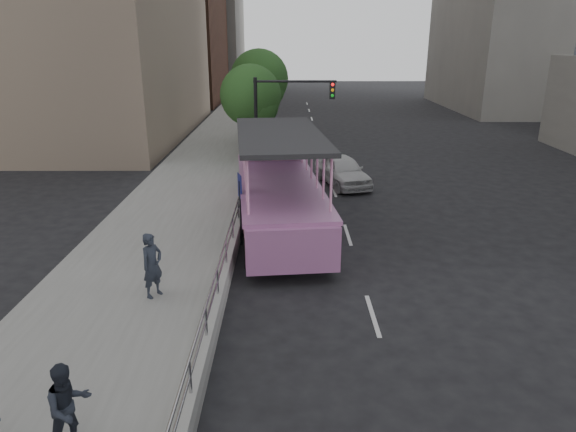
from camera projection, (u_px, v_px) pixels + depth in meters
name	position (u px, v px, depth m)	size (l,w,h in m)	color
ground	(330.00, 282.00, 15.61)	(160.00, 160.00, 0.00)	black
sidewalk	(196.00, 188.00, 25.01)	(5.50, 80.00, 0.30)	gray
kerb_wall	(233.00, 243.00, 17.34)	(0.24, 30.00, 0.36)	#A2A29D
guardrail	(233.00, 224.00, 17.13)	(0.07, 22.00, 0.71)	#AAAAAE
duck_boat	(277.00, 187.00, 20.45)	(3.96, 11.86, 3.87)	black
car	(343.00, 170.00, 25.82)	(1.77, 4.38, 1.49)	silver
pedestrian_near	(152.00, 265.00, 13.86)	(0.67, 0.44, 1.82)	#242A35
pedestrian_mid	(69.00, 407.00, 8.65)	(0.80, 0.62, 1.65)	#242A35
parking_sign	(240.00, 201.00, 17.90)	(0.19, 0.57, 2.62)	black
traffic_signal	(279.00, 111.00, 26.29)	(4.20, 0.32, 5.20)	black
street_tree_near	(252.00, 98.00, 29.42)	(3.52, 3.52, 5.72)	#362218
street_tree_far	(261.00, 81.00, 34.93)	(3.97, 3.97, 6.45)	#362218
midrise_stone_b	(184.00, 17.00, 72.84)	(16.00, 14.00, 20.00)	gray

